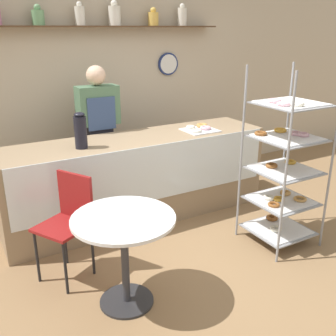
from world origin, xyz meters
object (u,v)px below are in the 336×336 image
(coffee_carafe, at_px, (80,131))
(donut_tray_counter, at_px, (200,129))
(cafe_table, at_px, (124,239))
(cafe_chair, at_px, (69,215))
(person_worker, at_px, (99,132))
(pastry_rack, at_px, (284,168))

(coffee_carafe, xyz_separation_m, donut_tray_counter, (1.40, 0.01, -0.16))
(cafe_table, relative_size, coffee_carafe, 2.16)
(cafe_chair, bearing_deg, donut_tray_counter, 80.96)
(cafe_table, relative_size, cafe_chair, 0.85)
(coffee_carafe, relative_size, donut_tray_counter, 0.97)
(coffee_carafe, height_order, donut_tray_counter, coffee_carafe)
(cafe_chair, bearing_deg, person_worker, 119.25)
(cafe_chair, height_order, coffee_carafe, coffee_carafe)
(donut_tray_counter, bearing_deg, coffee_carafe, -179.52)
(pastry_rack, distance_m, cafe_chair, 2.02)
(person_worker, distance_m, donut_tray_counter, 1.16)
(donut_tray_counter, bearing_deg, cafe_table, -140.41)
(person_worker, height_order, donut_tray_counter, person_worker)
(cafe_chair, distance_m, donut_tray_counter, 1.91)
(pastry_rack, distance_m, donut_tray_counter, 1.15)
(pastry_rack, distance_m, coffee_carafe, 1.98)
(cafe_table, height_order, coffee_carafe, coffee_carafe)
(cafe_table, bearing_deg, donut_tray_counter, 39.59)
(cafe_table, bearing_deg, person_worker, 74.52)
(pastry_rack, height_order, person_worker, pastry_rack)
(person_worker, bearing_deg, cafe_chair, -121.19)
(donut_tray_counter, bearing_deg, cafe_chair, -159.48)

